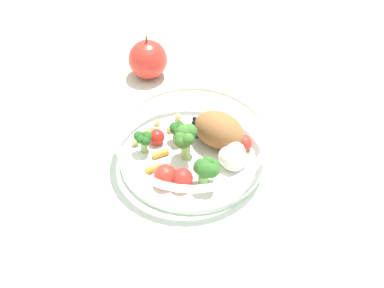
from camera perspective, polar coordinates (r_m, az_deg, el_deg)
name	(u,v)px	position (r m, az deg, el deg)	size (l,w,h in m)	color
ground_plane	(184,159)	(0.79, -0.88, -1.67)	(2.40, 2.40, 0.00)	silver
food_container	(198,145)	(0.77, 0.67, -0.11)	(0.23, 0.23, 0.07)	white
loose_apple	(148,59)	(0.94, -4.86, 9.20)	(0.07, 0.07, 0.08)	red
folded_napkin	(245,276)	(0.67, 5.82, -14.15)	(0.15, 0.12, 0.01)	white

